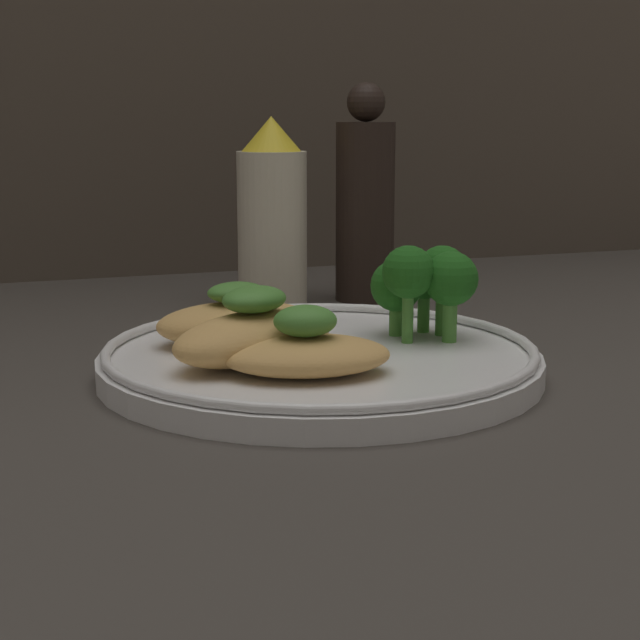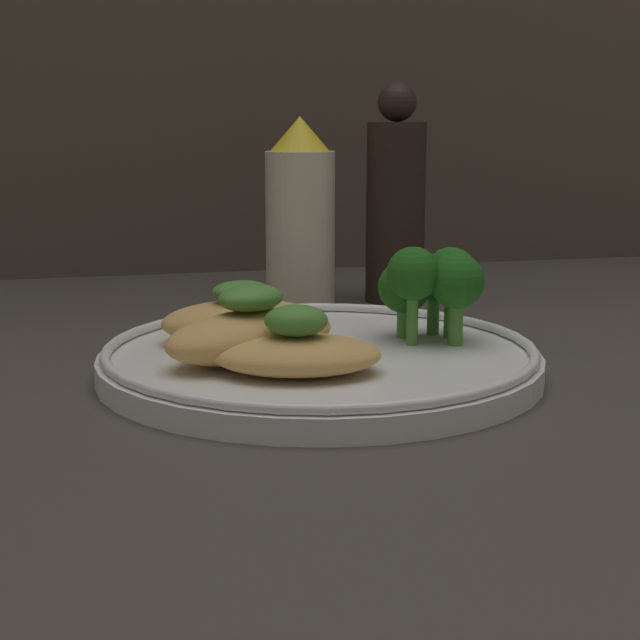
% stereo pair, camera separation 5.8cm
% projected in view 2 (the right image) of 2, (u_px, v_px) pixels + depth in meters
% --- Properties ---
extents(ground_plane, '(1.80, 1.80, 0.01)m').
position_uv_depth(ground_plane, '(320.00, 383.00, 0.59)').
color(ground_plane, '#3D3833').
extents(plate, '(0.27, 0.27, 0.02)m').
position_uv_depth(plate, '(320.00, 359.00, 0.59)').
color(plate, white).
rests_on(plate, ground_plane).
extents(grilled_meat_front, '(0.11, 0.08, 0.04)m').
position_uv_depth(grilled_meat_front, '(296.00, 351.00, 0.54)').
color(grilled_meat_front, tan).
rests_on(grilled_meat_front, plate).
extents(grilled_meat_middle, '(0.13, 0.10, 0.04)m').
position_uv_depth(grilled_meat_middle, '(251.00, 332.00, 0.57)').
color(grilled_meat_middle, tan).
rests_on(grilled_meat_middle, plate).
extents(grilled_meat_back, '(0.10, 0.07, 0.04)m').
position_uv_depth(grilled_meat_back, '(242.00, 319.00, 0.61)').
color(grilled_meat_back, tan).
rests_on(grilled_meat_back, plate).
extents(broccoli_bunch, '(0.06, 0.06, 0.06)m').
position_uv_depth(broccoli_bunch, '(432.00, 281.00, 0.61)').
color(broccoli_bunch, '#4C8E38').
rests_on(broccoli_bunch, plate).
extents(sauce_bottle, '(0.06, 0.06, 0.15)m').
position_uv_depth(sauce_bottle, '(300.00, 216.00, 0.80)').
color(sauce_bottle, beige).
rests_on(sauce_bottle, ground_plane).
extents(pepper_grinder, '(0.05, 0.05, 0.18)m').
position_uv_depth(pepper_grinder, '(396.00, 204.00, 0.81)').
color(pepper_grinder, black).
rests_on(pepper_grinder, ground_plane).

